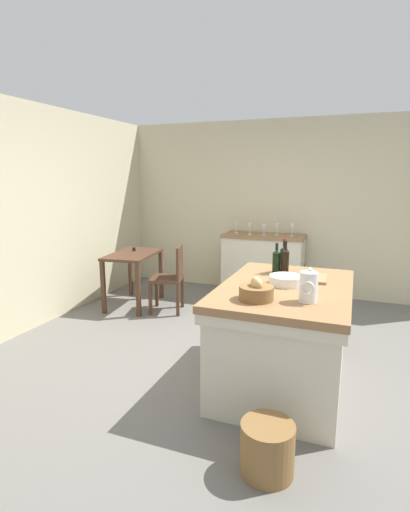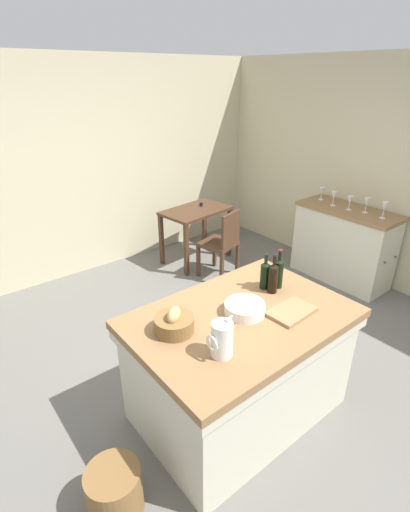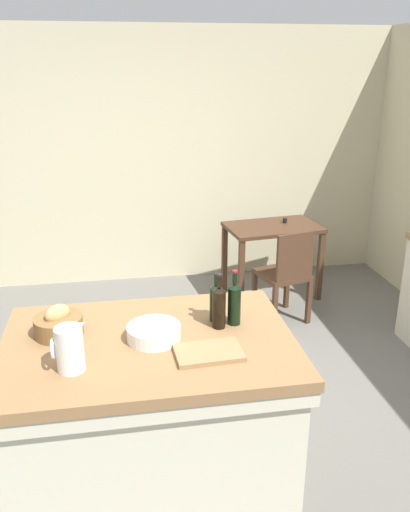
# 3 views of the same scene
# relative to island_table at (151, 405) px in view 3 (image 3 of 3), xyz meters

# --- Properties ---
(ground_plane) EXTENTS (6.76, 6.76, 0.00)m
(ground_plane) POSITION_rel_island_table_xyz_m (0.20, 0.44, -0.47)
(ground_plane) COLOR #66635E
(wall_back) EXTENTS (5.32, 0.12, 2.60)m
(wall_back) POSITION_rel_island_table_xyz_m (0.20, 3.04, 0.83)
(wall_back) COLOR beige
(wall_back) RESTS_ON ground
(island_table) EXTENTS (1.52, 1.04, 0.88)m
(island_table) POSITION_rel_island_table_xyz_m (0.00, 0.00, 0.00)
(island_table) COLOR olive
(island_table) RESTS_ON ground
(writing_desk) EXTENTS (0.96, 0.67, 0.79)m
(writing_desk) POSITION_rel_island_table_xyz_m (1.37, 2.31, 0.14)
(writing_desk) COLOR #472D1E
(writing_desk) RESTS_ON ground
(wooden_chair) EXTENTS (0.49, 0.49, 0.89)m
(wooden_chair) POSITION_rel_island_table_xyz_m (1.33, 1.72, 0.00)
(wooden_chair) COLOR #472D1E
(wooden_chair) RESTS_ON ground
(pitcher) EXTENTS (0.17, 0.13, 0.26)m
(pitcher) POSITION_rel_island_table_xyz_m (-0.38, -0.22, 0.52)
(pitcher) COLOR white
(pitcher) RESTS_ON island_table
(wash_bowl) EXTENTS (0.28, 0.28, 0.08)m
(wash_bowl) POSITION_rel_island_table_xyz_m (0.03, 0.00, 0.44)
(wash_bowl) COLOR white
(wash_bowl) RESTS_ON island_table
(bread_basket) EXTENTS (0.25, 0.25, 0.17)m
(bread_basket) POSITION_rel_island_table_xyz_m (-0.46, 0.14, 0.47)
(bread_basket) COLOR brown
(bread_basket) RESTS_ON island_table
(cutting_board) EXTENTS (0.34, 0.23, 0.02)m
(cutting_board) POSITION_rel_island_table_xyz_m (0.28, -0.20, 0.42)
(cutting_board) COLOR #99754C
(cutting_board) RESTS_ON island_table
(wine_bottle_dark) EXTENTS (0.07, 0.07, 0.32)m
(wine_bottle_dark) POSITION_rel_island_table_xyz_m (0.48, 0.11, 0.53)
(wine_bottle_dark) COLOR black
(wine_bottle_dark) RESTS_ON island_table
(wine_bottle_amber) EXTENTS (0.07, 0.07, 0.29)m
(wine_bottle_amber) POSITION_rel_island_table_xyz_m (0.39, 0.16, 0.52)
(wine_bottle_amber) COLOR black
(wine_bottle_amber) RESTS_ON island_table
(wine_bottle_green) EXTENTS (0.07, 0.07, 0.31)m
(wine_bottle_green) POSITION_rel_island_table_xyz_m (0.39, 0.08, 0.53)
(wine_bottle_green) COLOR black
(wine_bottle_green) RESTS_ON island_table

